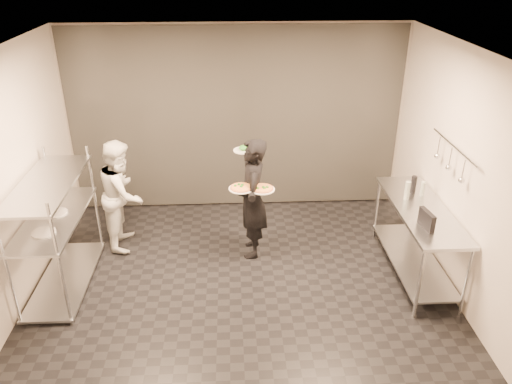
{
  "coord_description": "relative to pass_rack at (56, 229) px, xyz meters",
  "views": [
    {
      "loc": [
        -0.07,
        -5.14,
        3.74
      ],
      "look_at": [
        0.2,
        0.17,
        1.1
      ],
      "focal_mm": 35.0,
      "sensor_mm": 36.0,
      "label": 1
    }
  ],
  "objects": [
    {
      "name": "room_shell",
      "position": [
        2.15,
        1.18,
        0.63
      ],
      "size": [
        5.0,
        4.0,
        2.8
      ],
      "color": "black",
      "rests_on": "ground"
    },
    {
      "name": "pass_rack",
      "position": [
        0.0,
        0.0,
        0.0
      ],
      "size": [
        0.6,
        1.6,
        1.5
      ],
      "color": "silver",
      "rests_on": "ground"
    },
    {
      "name": "prep_counter",
      "position": [
        4.33,
        0.0,
        -0.14
      ],
      "size": [
        0.6,
        1.8,
        0.92
      ],
      "color": "silver",
      "rests_on": "ground"
    },
    {
      "name": "utensil_rail",
      "position": [
        4.58,
        0.0,
        0.78
      ],
      "size": [
        0.07,
        1.2,
        0.31
      ],
      "color": "silver",
      "rests_on": "room_shell"
    },
    {
      "name": "waiter",
      "position": [
        2.33,
        0.56,
        0.04
      ],
      "size": [
        0.41,
        0.6,
        1.62
      ],
      "primitive_type": "imported",
      "rotation": [
        0.0,
        0.0,
        -1.61
      ],
      "color": "black",
      "rests_on": "ground"
    },
    {
      "name": "chef",
      "position": [
        0.6,
        0.9,
        -0.01
      ],
      "size": [
        0.57,
        0.73,
        1.51
      ],
      "primitive_type": "imported",
      "rotation": [
        0.0,
        0.0,
        1.57
      ],
      "color": "silver",
      "rests_on": "ground"
    },
    {
      "name": "pizza_plate_near",
      "position": [
        2.18,
        0.38,
        0.29
      ],
      "size": [
        0.31,
        0.31,
        0.05
      ],
      "color": "white",
      "rests_on": "waiter"
    },
    {
      "name": "pizza_plate_far",
      "position": [
        2.44,
        0.38,
        0.27
      ],
      "size": [
        0.31,
        0.31,
        0.05
      ],
      "color": "white",
      "rests_on": "waiter"
    },
    {
      "name": "salad_plate",
      "position": [
        2.23,
        0.87,
        0.61
      ],
      "size": [
        0.27,
        0.27,
        0.07
      ],
      "color": "white",
      "rests_on": "waiter"
    },
    {
      "name": "pos_monitor",
      "position": [
        4.21,
        -0.45,
        0.25
      ],
      "size": [
        0.1,
        0.28,
        0.2
      ],
      "primitive_type": "cube",
      "rotation": [
        0.0,
        0.0,
        0.16
      ],
      "color": "black",
      "rests_on": "prep_counter"
    },
    {
      "name": "bottle_green",
      "position": [
        4.22,
        0.25,
        0.27
      ],
      "size": [
        0.06,
        0.06,
        0.23
      ],
      "primitive_type": "cylinder",
      "color": "gray",
      "rests_on": "prep_counter"
    },
    {
      "name": "bottle_clear",
      "position": [
        4.45,
        0.34,
        0.24
      ],
      "size": [
        0.06,
        0.06,
        0.18
      ],
      "primitive_type": "cylinder",
      "color": "gray",
      "rests_on": "prep_counter"
    },
    {
      "name": "bottle_dark",
      "position": [
        4.35,
        0.4,
        0.27
      ],
      "size": [
        0.07,
        0.07,
        0.23
      ],
      "primitive_type": "cylinder",
      "color": "black",
      "rests_on": "prep_counter"
    }
  ]
}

